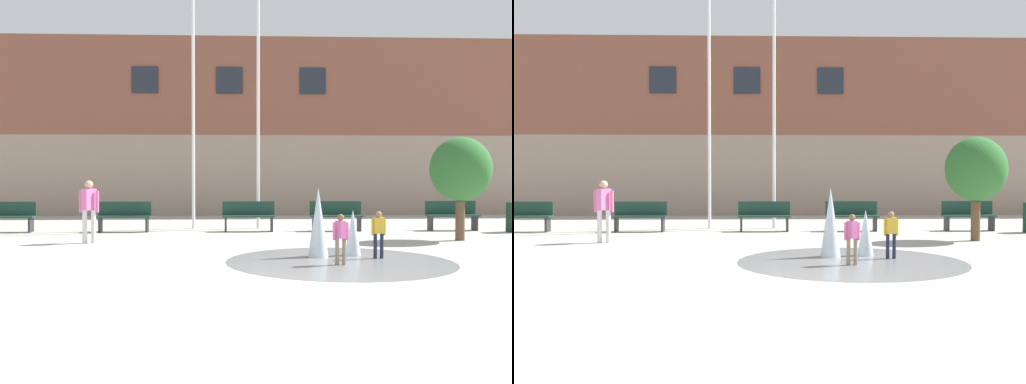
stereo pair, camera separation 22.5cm
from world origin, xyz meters
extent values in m
plane|color=#B2ADA3|center=(0.00, 0.00, 0.00)|extent=(100.00, 100.00, 0.00)
cube|color=gray|center=(0.00, 19.75, 1.69)|extent=(36.00, 6.00, 3.38)
cube|color=brown|center=(0.00, 19.75, 5.45)|extent=(36.00, 6.00, 4.13)
cube|color=#1E232D|center=(-3.50, 16.73, 5.66)|extent=(1.10, 0.06, 1.10)
cube|color=#1E232D|center=(0.00, 16.73, 5.66)|extent=(1.10, 0.06, 1.10)
cube|color=#1E232D|center=(3.50, 16.73, 5.66)|extent=(1.10, 0.06, 1.10)
cylinder|color=gray|center=(2.18, 3.42, 0.00)|extent=(4.57, 4.57, 0.01)
cone|color=silver|center=(2.64, 4.35, 0.49)|extent=(0.36, 0.36, 0.99)
cone|color=silver|center=(1.86, 4.15, 0.74)|extent=(0.44, 0.44, 1.47)
cube|color=#28282D|center=(-5.98, 9.86, 0.22)|extent=(0.06, 0.40, 0.44)
cube|color=#19382D|center=(-6.68, 9.86, 0.47)|extent=(1.60, 0.44, 0.05)
cube|color=#19382D|center=(-6.68, 10.06, 0.70)|extent=(1.60, 0.04, 0.42)
cube|color=#28282D|center=(-3.90, 9.79, 0.22)|extent=(0.06, 0.40, 0.44)
cube|color=#28282D|center=(-2.50, 9.79, 0.22)|extent=(0.06, 0.40, 0.44)
cube|color=#19382D|center=(-3.20, 9.79, 0.47)|extent=(1.60, 0.44, 0.05)
cube|color=#19382D|center=(-3.20, 9.99, 0.70)|extent=(1.60, 0.04, 0.42)
cube|color=#28282D|center=(-0.13, 9.77, 0.22)|extent=(0.06, 0.40, 0.44)
cube|color=#28282D|center=(1.27, 9.77, 0.22)|extent=(0.06, 0.40, 0.44)
cube|color=#19382D|center=(0.57, 9.77, 0.47)|extent=(1.60, 0.44, 0.05)
cube|color=#19382D|center=(0.57, 9.97, 0.70)|extent=(1.60, 0.04, 0.42)
cube|color=#28282D|center=(2.57, 9.78, 0.22)|extent=(0.06, 0.40, 0.44)
cube|color=#28282D|center=(3.97, 9.78, 0.22)|extent=(0.06, 0.40, 0.44)
cube|color=#19382D|center=(3.27, 9.78, 0.47)|extent=(1.60, 0.44, 0.05)
cube|color=#19382D|center=(3.27, 9.98, 0.70)|extent=(1.60, 0.04, 0.42)
cube|color=#28282D|center=(6.20, 9.81, 0.22)|extent=(0.06, 0.40, 0.44)
cube|color=#28282D|center=(7.60, 9.81, 0.22)|extent=(0.06, 0.40, 0.44)
cube|color=#19382D|center=(6.90, 9.81, 0.47)|extent=(1.60, 0.44, 0.05)
cube|color=#19382D|center=(6.90, 10.01, 0.70)|extent=(1.60, 0.04, 0.42)
cylinder|color=#89755B|center=(2.05, 3.01, 0.26)|extent=(0.07, 0.07, 0.52)
cylinder|color=#89755B|center=(2.19, 3.01, 0.26)|extent=(0.07, 0.07, 0.52)
cube|color=pink|center=(2.12, 3.01, 0.69)|extent=(0.20, 0.24, 0.33)
sphere|color=brown|center=(2.12, 3.01, 0.92)|extent=(0.13, 0.13, 0.13)
cylinder|color=pink|center=(1.99, 3.01, 0.65)|extent=(0.05, 0.05, 0.34)
cylinder|color=pink|center=(2.25, 3.01, 0.65)|extent=(0.05, 0.05, 0.34)
cylinder|color=#1E233D|center=(3.00, 3.86, 0.26)|extent=(0.07, 0.07, 0.52)
cylinder|color=#1E233D|center=(3.14, 3.86, 0.26)|extent=(0.07, 0.07, 0.52)
cube|color=gold|center=(3.07, 3.86, 0.69)|extent=(0.23, 0.16, 0.33)
sphere|color=#997051|center=(3.07, 3.86, 0.92)|extent=(0.13, 0.13, 0.13)
cylinder|color=gold|center=(2.94, 3.86, 0.65)|extent=(0.05, 0.05, 0.34)
cylinder|color=gold|center=(3.20, 3.86, 0.65)|extent=(0.05, 0.05, 0.34)
cylinder|color=silver|center=(-3.68, 6.92, 0.42)|extent=(0.12, 0.12, 0.84)
cylinder|color=silver|center=(-3.46, 6.92, 0.42)|extent=(0.12, 0.12, 0.84)
cube|color=pink|center=(-3.57, 6.92, 1.11)|extent=(0.36, 0.39, 0.54)
sphere|color=tan|center=(-3.57, 6.92, 1.48)|extent=(0.21, 0.21, 0.21)
cylinder|color=pink|center=(-3.78, 6.92, 1.05)|extent=(0.08, 0.08, 0.55)
cylinder|color=pink|center=(-3.36, 6.92, 1.05)|extent=(0.08, 0.08, 0.55)
cylinder|color=silver|center=(-1.16, 10.85, 4.45)|extent=(0.10, 0.10, 8.90)
cylinder|color=silver|center=(0.91, 10.85, 4.58)|extent=(0.10, 0.10, 9.15)
cylinder|color=brown|center=(6.07, 7.09, 0.52)|extent=(0.24, 0.24, 1.04)
ellipsoid|color=#2D662D|center=(6.07, 7.09, 1.89)|extent=(1.59, 1.59, 1.69)
camera|label=1|loc=(-0.04, -8.39, 1.77)|focal=42.00mm
camera|label=2|loc=(0.19, -8.40, 1.77)|focal=42.00mm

